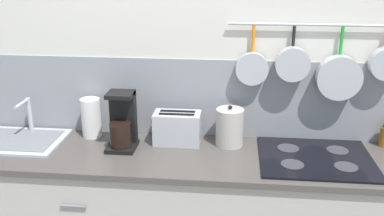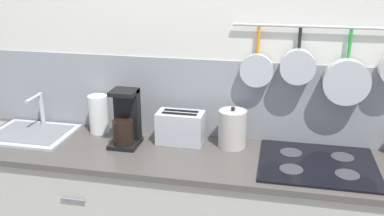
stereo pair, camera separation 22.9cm
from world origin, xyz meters
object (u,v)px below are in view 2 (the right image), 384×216
Objects in this scene: coffee_maker at (126,122)px; toaster at (180,127)px; paper_towel_roll at (99,114)px; kettle at (232,129)px.

coffee_maker is 0.32m from toaster.
coffee_maker is at bearing -30.42° from paper_towel_roll.
coffee_maker is at bearing -171.34° from kettle.
kettle is at bearing 1.51° from toaster.
kettle is (0.61, 0.09, -0.03)m from coffee_maker.
paper_towel_roll is 0.98× the size of kettle.
toaster is at bearing -5.25° from paper_towel_roll.
kettle is (0.84, -0.04, -0.01)m from paper_towel_roll.
kettle reaches higher than toaster.
toaster is 1.18× the size of kettle.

